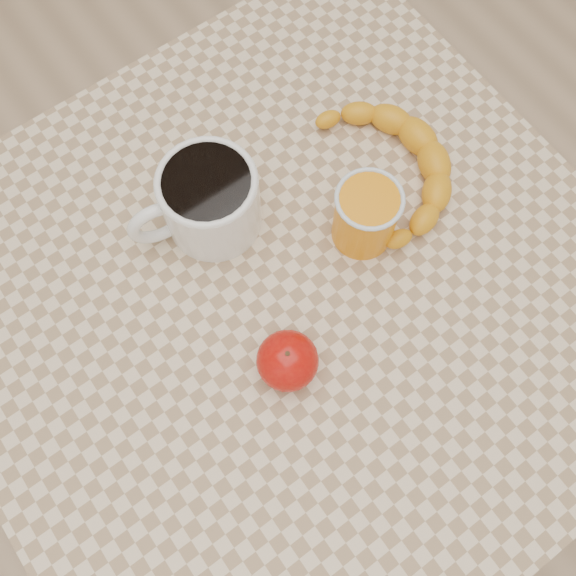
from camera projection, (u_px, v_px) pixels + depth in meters
ground at (288, 402)px, 1.47m from camera, size 3.00×3.00×0.00m
table at (288, 315)px, 0.85m from camera, size 0.80×0.80×0.75m
coffee_mug at (208, 200)px, 0.75m from camera, size 0.17×0.14×0.10m
orange_juice_glass at (366, 216)px, 0.75m from camera, size 0.08×0.08×0.09m
apple at (288, 361)px, 0.71m from camera, size 0.08×0.08×0.06m
banana at (392, 167)px, 0.80m from camera, size 0.34×0.37×0.04m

